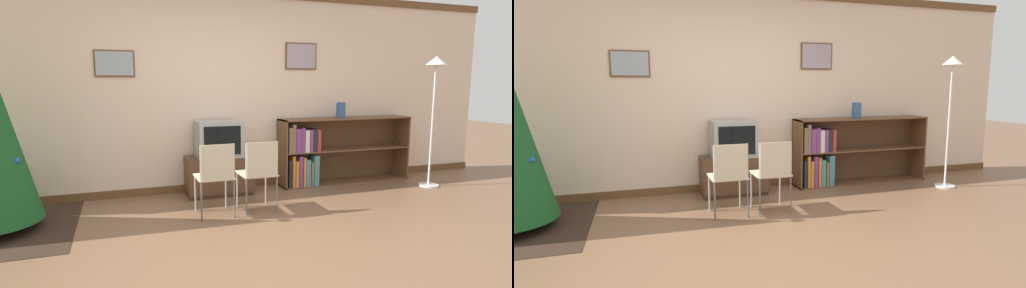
# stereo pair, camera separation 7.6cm
# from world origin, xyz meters

# --- Properties ---
(ground_plane) EXTENTS (24.00, 24.00, 0.00)m
(ground_plane) POSITION_xyz_m (0.00, 0.00, 0.00)
(ground_plane) COLOR brown
(wall_back) EXTENTS (8.93, 0.11, 2.70)m
(wall_back) POSITION_xyz_m (0.00, 2.15, 1.35)
(wall_back) COLOR beige
(wall_back) RESTS_ON ground_plane
(tv_console) EXTENTS (0.86, 0.45, 0.51)m
(tv_console) POSITION_xyz_m (0.02, 1.86, 0.26)
(tv_console) COLOR #412A1A
(tv_console) RESTS_ON ground_plane
(television) EXTENTS (0.57, 0.43, 0.47)m
(television) POSITION_xyz_m (0.02, 1.86, 0.74)
(television) COLOR #9E9E99
(television) RESTS_ON tv_console
(folding_chair_left) EXTENTS (0.40, 0.40, 0.82)m
(folding_chair_left) POSITION_xyz_m (-0.23, 0.98, 0.47)
(folding_chair_left) COLOR beige
(folding_chair_left) RESTS_ON ground_plane
(folding_chair_right) EXTENTS (0.40, 0.40, 0.82)m
(folding_chair_right) POSITION_xyz_m (0.27, 0.98, 0.47)
(folding_chair_right) COLOR beige
(folding_chair_right) RESTS_ON ground_plane
(bookshelf) EXTENTS (2.03, 0.36, 0.96)m
(bookshelf) POSITION_xyz_m (1.58, 1.92, 0.46)
(bookshelf) COLOR brown
(bookshelf) RESTS_ON ground_plane
(vase) EXTENTS (0.13, 0.13, 0.23)m
(vase) POSITION_xyz_m (1.83, 1.87, 1.07)
(vase) COLOR #335684
(vase) RESTS_ON bookshelf
(standing_lamp) EXTENTS (0.28, 0.28, 1.82)m
(standing_lamp) POSITION_xyz_m (2.95, 1.29, 1.40)
(standing_lamp) COLOR silver
(standing_lamp) RESTS_ON ground_plane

